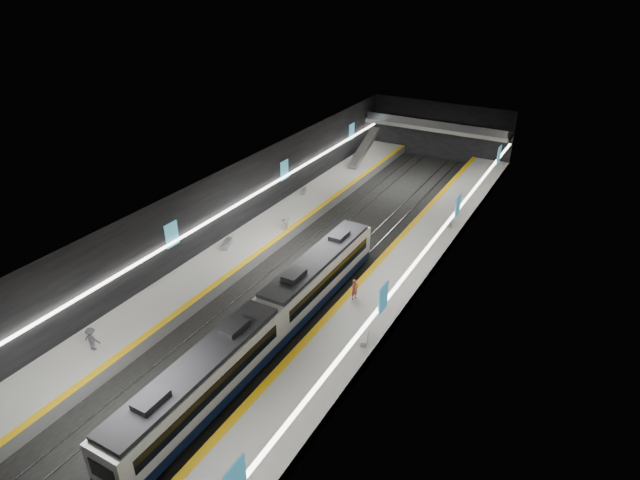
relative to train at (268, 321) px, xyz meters
The scene contains 25 objects.
ground 12.17m from the train, 102.06° to the left, with size 70.00×70.00×0.00m, color black.
ceiling 13.30m from the train, 102.06° to the left, with size 20.00×70.00×0.04m, color beige.
wall_left 17.22m from the train, 136.88° to the left, with size 0.04×70.00×8.00m, color black.
wall_right 14.02m from the train, 57.35° to the left, with size 0.04×70.00×8.00m, color black.
wall_back 46.81m from the train, 93.06° to the left, with size 20.00×0.04×8.00m, color black.
platform_left 15.49m from the train, 130.51° to the left, with size 5.00×70.00×1.00m, color slate.
tile_surface_left 15.44m from the train, 130.51° to the left, with size 5.00×70.00×0.02m, color #B8B8B2.
tactile_strip_left 14.11m from the train, 123.68° to the left, with size 0.60×70.00×0.02m, color #F4B40C.
platform_right 12.84m from the train, 66.87° to the left, with size 5.00×70.00×1.00m, color slate.
tile_surface_right 12.78m from the train, 66.87° to the left, with size 5.00×70.00×0.02m, color #B8B8B2.
tactile_strip_right 12.09m from the train, 76.55° to the left, with size 0.60×70.00×0.02m, color #F4B40C.
rails 12.16m from the train, 102.06° to the left, with size 6.52×70.00×0.12m.
train is the anchor object (origin of this frame).
ad_posters 13.15m from the train, 101.13° to the left, with size 19.94×53.50×2.20m.
cove_light_left 17.05m from the train, 136.42° to the left, with size 0.25×68.60×0.12m, color white.
cove_light_right 13.89m from the train, 58.05° to the left, with size 0.25×68.60×0.12m, color white.
mezzanine_bridge 44.79m from the train, 93.21° to the left, with size 20.00×3.00×1.50m.
escalator 39.01m from the train, 104.85° to the left, with size 1.20×8.00×0.60m, color #99999E.
bench_left_near 14.60m from the train, 140.15° to the left, with size 0.56×2.03×0.50m, color #99999E.
bench_left_far 26.82m from the train, 115.37° to the left, with size 0.45×1.60×0.39m, color #99999E.
bench_right_near 7.18m from the train, 23.39° to the left, with size 0.44×1.60×0.39m, color #99999E.
bench_right_far 25.22m from the train, 75.82° to the left, with size 0.46×1.64×0.40m, color #99999E.
passenger_right_a 8.11m from the train, 64.27° to the left, with size 0.66×0.43×1.80m, color #B34A43.
passenger_left_a 17.11m from the train, 118.23° to the left, with size 1.08×0.45×1.84m, color silver.
passenger_left_b 12.40m from the train, 142.60° to the right, with size 1.19×0.68×1.84m, color #46484F.
Camera 1 is at (21.37, -37.39, 25.83)m, focal length 30.00 mm.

